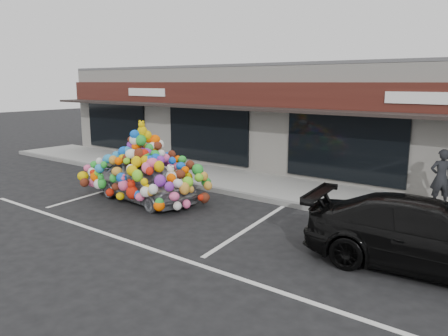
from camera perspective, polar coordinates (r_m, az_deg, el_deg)
The scene contains 10 objects.
ground at distance 12.69m, azimuth -7.66°, elevation -5.46°, with size 90.00×90.00×0.00m, color black.
shop_building at distance 19.09m, azimuth 10.64°, elevation 6.64°, with size 24.00×7.20×4.31m.
sidewalk at distance 15.63m, azimuth 2.83°, elevation -1.91°, with size 26.00×3.00×0.15m, color gray.
kerb at distance 14.47m, azimuth -0.59°, elevation -2.97°, with size 26.00×0.18×0.16m, color slate.
parking_stripe_left at distance 15.19m, azimuth -15.63°, elevation -2.99°, with size 0.12×4.40×0.01m, color silver.
parking_stripe_mid at distance 11.11m, azimuth 3.37°, elevation -7.79°, with size 0.12×4.40×0.01m, color silver.
lane_line at distance 9.82m, azimuth -9.05°, elevation -10.52°, with size 14.00×0.12×0.01m, color silver.
toy_car at distance 13.61m, azimuth -10.33°, elevation -0.93°, with size 2.77×4.24×2.35m.
black_sedan at distance 9.41m, azimuth 25.19°, elevation -8.05°, with size 4.74×1.93×1.37m, color black.
pedestrian_a at distance 13.69m, azimuth 26.47°, elevation -1.14°, with size 0.60×0.39×1.64m, color black.
Camera 1 is at (8.73, -8.48, 3.61)m, focal length 35.00 mm.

